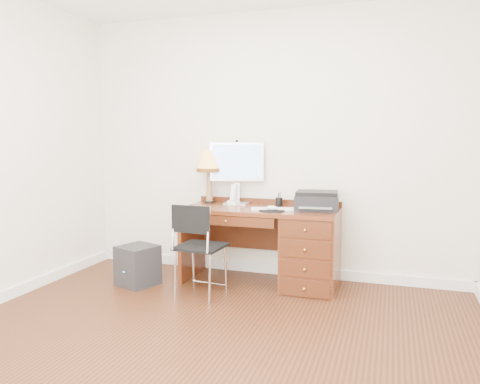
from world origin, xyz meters
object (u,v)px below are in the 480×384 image
(desk, at_px, (293,244))
(monitor, at_px, (238,165))
(chair, at_px, (198,241))
(printer, at_px, (317,201))
(phone, at_px, (234,199))
(equipment_box, at_px, (138,265))
(leg_lamp, at_px, (209,164))

(desk, height_order, monitor, monitor)
(monitor, bearing_deg, chair, -114.16)
(printer, height_order, chair, printer)
(phone, relative_size, chair, 0.24)
(chair, bearing_deg, equipment_box, 172.07)
(monitor, xyz_separation_m, phone, (-0.02, -0.09, -0.34))
(desk, bearing_deg, monitor, 161.71)
(leg_lamp, distance_m, chair, 1.01)
(equipment_box, bearing_deg, monitor, 58.44)
(monitor, xyz_separation_m, printer, (0.85, -0.17, -0.31))
(phone, bearing_deg, chair, -88.60)
(printer, bearing_deg, monitor, 163.50)
(desk, relative_size, printer, 3.53)
(desk, relative_size, equipment_box, 3.89)
(desk, height_order, leg_lamp, leg_lamp)
(desk, xyz_separation_m, phone, (-0.64, 0.12, 0.40))
(chair, bearing_deg, leg_lamp, 107.85)
(phone, xyz_separation_m, chair, (-0.09, -0.71, -0.30))
(desk, distance_m, equipment_box, 1.52)
(desk, relative_size, monitor, 2.37)
(chair, bearing_deg, monitor, 85.86)
(phone, height_order, chair, phone)
(printer, distance_m, phone, 0.87)
(desk, bearing_deg, chair, -141.60)
(monitor, bearing_deg, leg_lamp, 170.59)
(printer, xyz_separation_m, phone, (-0.86, 0.09, -0.03))
(printer, relative_size, equipment_box, 1.10)
(chair, bearing_deg, desk, 42.23)
(desk, height_order, equipment_box, desk)
(equipment_box, bearing_deg, desk, 36.88)
(chair, height_order, equipment_box, chair)
(desk, distance_m, phone, 0.77)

